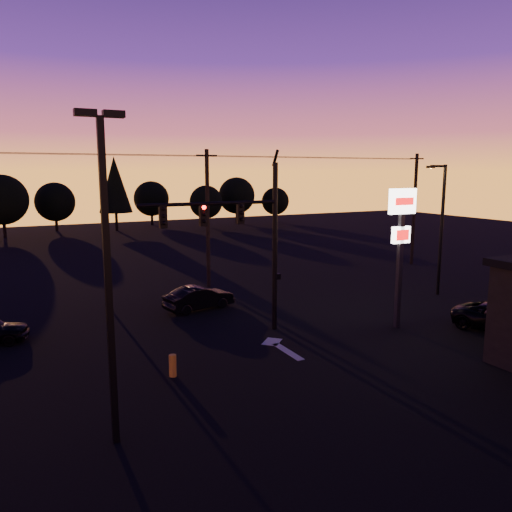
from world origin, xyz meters
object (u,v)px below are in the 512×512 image
(traffic_signal_mast, at_px, (245,230))
(secondary_signal, at_px, (107,258))
(pylon_sign, at_px, (401,228))
(bollard, at_px, (173,366))
(streetlight, at_px, (441,224))
(parking_lot_light, at_px, (107,260))
(suv_parked, at_px, (505,319))
(car_mid, at_px, (199,298))

(traffic_signal_mast, bearing_deg, secondary_signal, 123.19)
(pylon_sign, height_order, bollard, pylon_sign)
(pylon_sign, height_order, streetlight, streetlight)
(traffic_signal_mast, bearing_deg, pylon_sign, -19.36)
(traffic_signal_mast, xyz_separation_m, parking_lot_light, (-7.40, -6.99, 0.33))
(traffic_signal_mast, height_order, suv_parked, traffic_signal_mast)
(traffic_signal_mast, xyz_separation_m, bollard, (-4.56, -3.28, -4.52))
(parking_lot_light, height_order, streetlight, parking_lot_light)
(suv_parked, bearing_deg, car_mid, 116.32)
(traffic_signal_mast, distance_m, suv_parked, 13.15)
(parking_lot_light, distance_m, car_mid, 14.61)
(pylon_sign, bearing_deg, traffic_signal_mast, 160.64)
(suv_parked, bearing_deg, streetlight, 45.80)
(streetlight, distance_m, suv_parked, 8.32)
(secondary_signal, bearing_deg, suv_parked, -38.58)
(parking_lot_light, xyz_separation_m, streetlight, (21.41, 8.50, -0.85))
(streetlight, bearing_deg, car_mid, 166.46)
(secondary_signal, bearing_deg, car_mid, -29.30)
(secondary_signal, height_order, parking_lot_light, parking_lot_light)
(parking_lot_light, bearing_deg, traffic_signal_mast, 43.37)
(pylon_sign, bearing_deg, bollard, -176.13)
(streetlight, height_order, bollard, streetlight)
(secondary_signal, distance_m, suv_parked, 20.73)
(car_mid, bearing_deg, pylon_sign, -146.86)
(streetlight, xyz_separation_m, suv_parked, (-2.79, -6.87, -3.77))
(parking_lot_light, xyz_separation_m, suv_parked, (18.62, 1.63, -4.62))
(bollard, bearing_deg, car_mid, 63.50)
(parking_lot_light, distance_m, streetlight, 23.05)
(streetlight, bearing_deg, parking_lot_light, -158.35)
(parking_lot_light, height_order, car_mid, parking_lot_light)
(car_mid, relative_size, suv_parked, 0.85)
(car_mid, bearing_deg, parking_lot_light, 137.76)
(parking_lot_light, bearing_deg, streetlight, 21.65)
(parking_lot_light, distance_m, suv_parked, 19.25)
(secondary_signal, bearing_deg, bollard, -88.19)
(traffic_signal_mast, xyz_separation_m, streetlight, (14.01, 1.51, -0.52))
(bollard, bearing_deg, secondary_signal, 91.81)
(traffic_signal_mast, bearing_deg, bollard, -144.25)
(traffic_signal_mast, height_order, car_mid, traffic_signal_mast)
(pylon_sign, xyz_separation_m, suv_parked, (4.12, -2.87, -4.26))
(parking_lot_light, relative_size, suv_parked, 1.95)
(parking_lot_light, relative_size, streetlight, 1.14)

